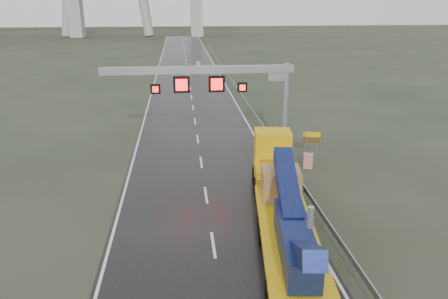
{
  "coord_description": "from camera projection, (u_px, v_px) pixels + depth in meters",
  "views": [
    {
      "loc": [
        -1.42,
        -15.41,
        11.84
      ],
      "look_at": [
        1.12,
        9.62,
        3.2
      ],
      "focal_mm": 35.0,
      "sensor_mm": 36.0,
      "label": 1
    }
  ],
  "objects": [
    {
      "name": "ground",
      "position": [
        221.0,
        295.0,
        18.48
      ],
      "size": [
        400.0,
        400.0,
        0.0
      ],
      "primitive_type": "plane",
      "color": "#2A3122",
      "rests_on": "ground"
    },
    {
      "name": "heavy_haul_truck",
      "position": [
        283.0,
        199.0,
        23.58
      ],
      "size": [
        4.72,
        18.47,
        4.3
      ],
      "rotation": [
        0.0,
        0.0,
        -0.12
      ],
      "color": "gold",
      "rests_on": "ground"
    },
    {
      "name": "guardrail",
      "position": [
        251.0,
        109.0,
        47.07
      ],
      "size": [
        0.2,
        140.0,
        1.4
      ],
      "primitive_type": null,
      "color": "gray",
      "rests_on": "ground"
    },
    {
      "name": "striped_barrier",
      "position": [
        308.0,
        161.0,
        32.22
      ],
      "size": [
        0.76,
        0.55,
        1.16
      ],
      "primitive_type": "cube",
      "rotation": [
        0.0,
        0.0,
        -0.29
      ],
      "color": "red",
      "rests_on": "ground"
    },
    {
      "name": "sign_gantry",
      "position": [
        226.0,
        85.0,
        33.79
      ],
      "size": [
        14.9,
        1.2,
        7.42
      ],
      "color": "#ABAAA6",
      "rests_on": "ground"
    },
    {
      "name": "road",
      "position": [
        191.0,
        97.0,
        56.12
      ],
      "size": [
        11.0,
        200.0,
        0.02
      ],
      "primitive_type": "cube",
      "color": "black",
      "rests_on": "ground"
    },
    {
      "name": "exit_sign_pair",
      "position": [
        312.0,
        140.0,
        33.83
      ],
      "size": [
        1.28,
        0.37,
        2.23
      ],
      "rotation": [
        0.0,
        0.0,
        -0.25
      ],
      "color": "gray",
      "rests_on": "ground"
    }
  ]
}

